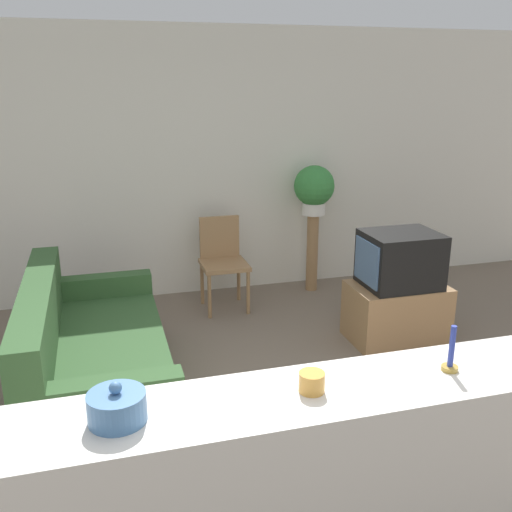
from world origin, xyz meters
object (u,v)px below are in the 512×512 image
couch (91,360)px  potted_plant (314,188)px  wooden_chair (222,258)px  decorative_bowl (117,407)px  television (400,259)px

couch → potted_plant: bearing=35.5°
wooden_chair → potted_plant: size_ratio=1.75×
wooden_chair → potted_plant: 1.21m
couch → decorative_bowl: decorative_bowl is taller
potted_plant → decorative_bowl: 4.18m
decorative_bowl → wooden_chair: bearing=71.6°
wooden_chair → couch: bearing=-131.6°
potted_plant → wooden_chair: bearing=-168.9°
wooden_chair → decorative_bowl: (-1.13, -3.38, 0.56)m
television → wooden_chair: television is taller
decorative_bowl → couch: bearing=94.2°
couch → television: bearing=6.2°
potted_plant → decorative_bowl: potted_plant is taller
potted_plant → decorative_bowl: size_ratio=2.42×
couch → wooden_chair: wooden_chair is taller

